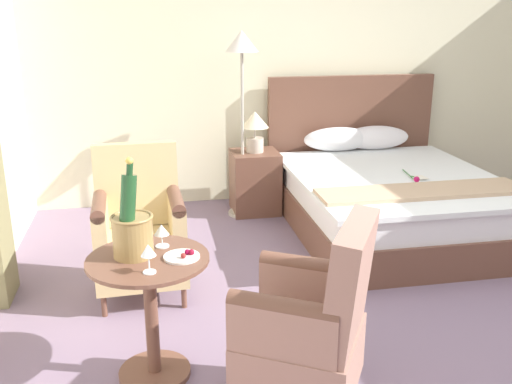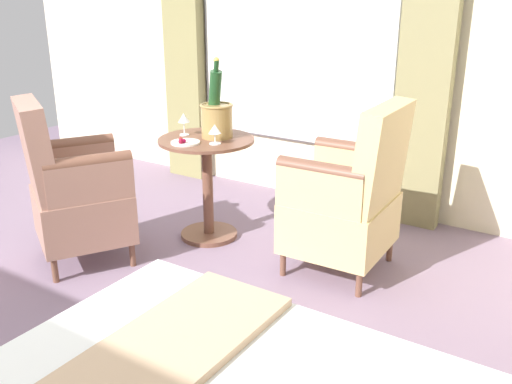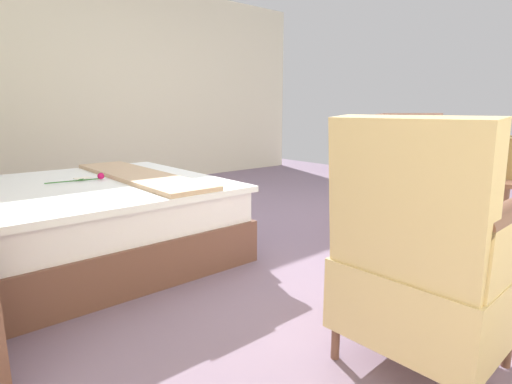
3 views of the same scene
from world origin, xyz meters
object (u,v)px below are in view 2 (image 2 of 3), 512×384
at_px(champagne_bucket, 217,115).
at_px(wine_glass_near_bucket, 184,119).
at_px(side_table_round, 207,179).
at_px(wine_glass_near_edge, 215,130).
at_px(snack_plate, 185,142).
at_px(armchair_facing_bed, 73,191).
at_px(armchair_by_window, 349,199).

bearing_deg(champagne_bucket, wine_glass_near_bucket, -70.02).
height_order(side_table_round, wine_glass_near_edge, wine_glass_near_edge).
bearing_deg(snack_plate, wine_glass_near_bucket, -139.52).
relative_size(champagne_bucket, snack_plate, 2.80).
relative_size(wine_glass_near_edge, snack_plate, 0.68).
distance_m(champagne_bucket, armchair_facing_bed, 1.00).
height_order(champagne_bucket, wine_glass_near_bucket, champagne_bucket).
bearing_deg(champagne_bucket, wine_glass_near_edge, 32.85).
height_order(champagne_bucket, snack_plate, champagne_bucket).
xyz_separation_m(side_table_round, wine_glass_near_bucket, (0.01, -0.17, 0.38)).
bearing_deg(side_table_round, armchair_by_window, 93.34).
bearing_deg(side_table_round, wine_glass_near_bucket, -87.76).
relative_size(champagne_bucket, wine_glass_near_edge, 4.12).
xyz_separation_m(champagne_bucket, snack_plate, (0.24, -0.07, -0.14)).
height_order(wine_glass_near_edge, snack_plate, wine_glass_near_edge).
relative_size(side_table_round, wine_glass_near_edge, 5.53).
distance_m(snack_plate, armchair_by_window, 1.07).
height_order(side_table_round, wine_glass_near_bucket, wine_glass_near_bucket).
xyz_separation_m(wine_glass_near_edge, armchair_facing_bed, (0.64, -0.59, -0.32)).
height_order(champagne_bucket, wine_glass_near_edge, champagne_bucket).
bearing_deg(side_table_round, armchair_facing_bed, -32.37).
bearing_deg(side_table_round, champagne_bucket, 153.34).
xyz_separation_m(wine_glass_near_bucket, armchair_facing_bed, (0.71, -0.28, -0.34)).
bearing_deg(armchair_by_window, side_table_round, -86.66).
bearing_deg(wine_glass_near_bucket, armchair_facing_bed, -21.56).
distance_m(side_table_round, champagne_bucket, 0.42).
xyz_separation_m(wine_glass_near_edge, armchair_by_window, (-0.13, 0.85, -0.32)).
xyz_separation_m(snack_plate, armchair_facing_bed, (0.55, -0.42, -0.24)).
distance_m(wine_glass_near_bucket, wine_glass_near_edge, 0.31).
xyz_separation_m(champagne_bucket, armchair_facing_bed, (0.79, -0.49, -0.38)).
relative_size(side_table_round, champagne_bucket, 1.34).
distance_m(champagne_bucket, wine_glass_near_edge, 0.18).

